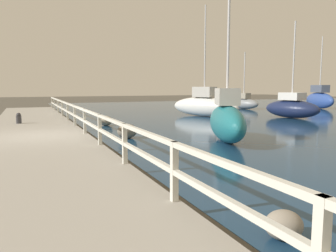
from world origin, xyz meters
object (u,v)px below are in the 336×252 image
at_px(sailboat_gray, 244,103).
at_px(mooring_bollard, 19,118).
at_px(sailboat_white, 204,105).
at_px(sailboat_navy, 292,108).
at_px(sailboat_blue, 319,99).
at_px(sailboat_teal, 227,121).

bearing_deg(sailboat_gray, mooring_bollard, -171.98).
xyz_separation_m(mooring_bollard, sailboat_white, (11.50, 2.18, 0.27)).
xyz_separation_m(mooring_bollard, sailboat_navy, (16.12, -1.07, 0.17)).
bearing_deg(sailboat_navy, mooring_bollard, 164.12).
bearing_deg(sailboat_blue, sailboat_gray, -174.09).
bearing_deg(sailboat_blue, mooring_bollard, -146.26).
height_order(sailboat_teal, sailboat_blue, sailboat_blue).
relative_size(sailboat_teal, sailboat_gray, 1.16).
bearing_deg(sailboat_teal, sailboat_white, 87.47).
height_order(sailboat_white, sailboat_gray, sailboat_white).
height_order(sailboat_navy, sailboat_blue, sailboat_blue).
xyz_separation_m(sailboat_gray, sailboat_blue, (7.08, -2.06, 0.32)).
relative_size(sailboat_gray, sailboat_navy, 0.83).
bearing_deg(sailboat_white, sailboat_teal, -139.83).
height_order(sailboat_teal, sailboat_navy, sailboat_navy).
height_order(sailboat_teal, sailboat_gray, sailboat_teal).
xyz_separation_m(sailboat_white, sailboat_blue, (14.14, 3.07, 0.12)).
relative_size(sailboat_navy, sailboat_blue, 0.93).
bearing_deg(sailboat_white, mooring_bollard, 166.27).
distance_m(sailboat_teal, sailboat_navy, 10.93).
relative_size(sailboat_white, sailboat_teal, 1.25).
distance_m(sailboat_white, sailboat_gray, 8.74).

